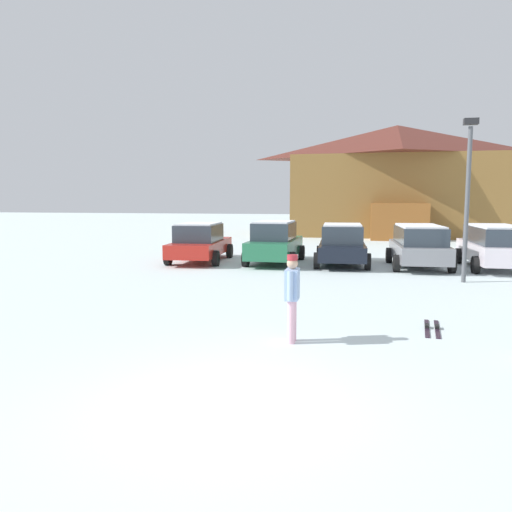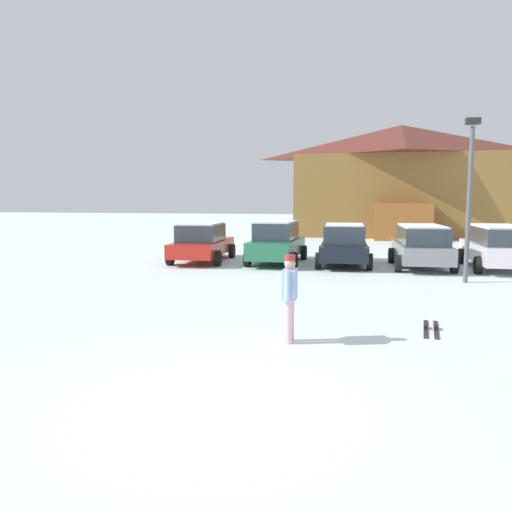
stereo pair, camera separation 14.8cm
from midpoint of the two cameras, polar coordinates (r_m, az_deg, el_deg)
ground at (r=6.85m, az=-3.92°, el=-16.70°), size 160.00×160.00×0.00m
ski_lodge at (r=39.15m, az=15.60°, el=8.39°), size 15.44×11.43×8.11m
parked_red_sedan at (r=21.58m, az=-6.61°, el=1.58°), size 2.42×4.79×1.67m
parked_green_coupe at (r=20.89m, az=1.97°, el=1.58°), size 2.16×4.56×1.78m
parked_black_sedan at (r=20.64m, az=9.60°, el=1.32°), size 2.28×4.55×1.69m
parked_grey_wagon at (r=20.52m, az=17.92°, el=1.23°), size 2.33×4.41×1.68m
parked_white_suv at (r=21.23m, az=25.49°, el=1.10°), size 2.31×4.69×1.69m
skier_adult_in_blue_parka at (r=9.39m, az=3.70°, el=-4.26°), size 0.24×0.62×1.67m
pair_of_skis at (r=11.11m, az=19.11°, el=-7.78°), size 0.46×1.52×0.08m
lamp_post at (r=17.35m, az=22.81°, el=6.88°), size 0.44×0.24×5.21m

